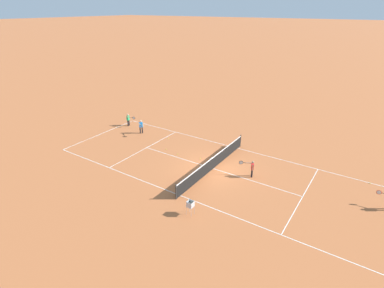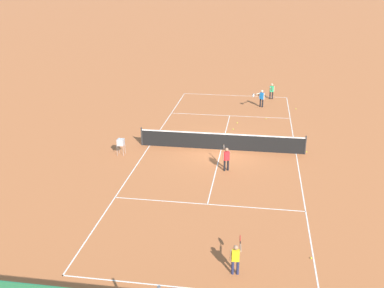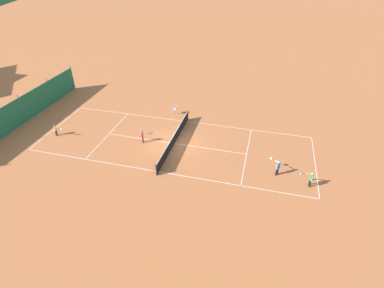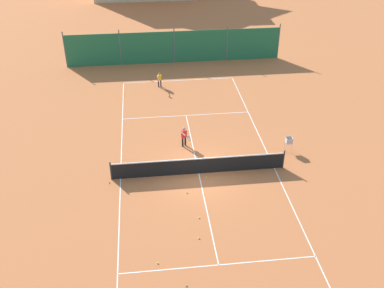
{
  "view_description": "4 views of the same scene",
  "coord_description": "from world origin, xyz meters",
  "px_view_note": "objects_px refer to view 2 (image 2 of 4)",
  "views": [
    {
      "loc": [
        16.7,
        9.21,
        10.75
      ],
      "look_at": [
        -0.66,
        -2.28,
        1.14
      ],
      "focal_mm": 28.0,
      "sensor_mm": 36.0,
      "label": 1
    },
    {
      "loc": [
        -1.92,
        23.26,
        9.26
      ],
      "look_at": [
        1.29,
        2.33,
        1.14
      ],
      "focal_mm": 42.0,
      "sensor_mm": 36.0,
      "label": 2
    },
    {
      "loc": [
        -21.02,
        -7.12,
        14.79
      ],
      "look_at": [
        -0.6,
        -1.78,
        0.64
      ],
      "focal_mm": 28.0,
      "sensor_mm": 36.0,
      "label": 3
    },
    {
      "loc": [
        -2.56,
        -19.03,
        14.01
      ],
      "look_at": [
        -0.22,
        1.22,
        1.08
      ],
      "focal_mm": 42.0,
      "sensor_mm": 36.0,
      "label": 4
    }
  ],
  "objects_px": {
    "tennis_ball_alley_left": "(307,152)",
    "ball_hopper": "(121,143)",
    "player_far_service": "(236,256)",
    "tennis_ball_by_net_right": "(266,119)",
    "tennis_net": "(221,141)",
    "tennis_ball_mid_court": "(237,123)",
    "tennis_ball_near_corner": "(311,258)",
    "player_near_baseline": "(226,157)",
    "tennis_ball_service_box": "(296,109)",
    "tennis_ball_by_net_left": "(237,140)",
    "tennis_ball_far_corner": "(216,146)",
    "tennis_ball_alley_right": "(233,129)",
    "player_near_service": "(272,90)",
    "player_far_baseline": "(261,97)"
  },
  "relations": [
    {
      "from": "tennis_ball_alley_left",
      "to": "ball_hopper",
      "type": "xyz_separation_m",
      "value": [
        9.97,
        1.85,
        0.62
      ]
    },
    {
      "from": "player_far_service",
      "to": "tennis_ball_by_net_right",
      "type": "distance_m",
      "value": 16.98
    },
    {
      "from": "tennis_net",
      "to": "tennis_ball_by_net_right",
      "type": "bearing_deg",
      "value": -112.34
    },
    {
      "from": "tennis_ball_mid_court",
      "to": "tennis_ball_near_corner",
      "type": "xyz_separation_m",
      "value": [
        -3.4,
        14.55,
        0.0
      ]
    },
    {
      "from": "tennis_ball_alley_left",
      "to": "player_near_baseline",
      "type": "bearing_deg",
      "value": 35.9
    },
    {
      "from": "tennis_ball_near_corner",
      "to": "tennis_ball_service_box",
      "type": "height_order",
      "value": "same"
    },
    {
      "from": "tennis_net",
      "to": "tennis_ball_by_net_left",
      "type": "bearing_deg",
      "value": -116.59
    },
    {
      "from": "ball_hopper",
      "to": "tennis_ball_by_net_left",
      "type": "bearing_deg",
      "value": -152.72
    },
    {
      "from": "tennis_ball_mid_court",
      "to": "tennis_ball_far_corner",
      "type": "relative_size",
      "value": 1.0
    },
    {
      "from": "player_near_baseline",
      "to": "ball_hopper",
      "type": "xyz_separation_m",
      "value": [
        5.78,
        -1.18,
        -0.05
      ]
    },
    {
      "from": "tennis_ball_alley_right",
      "to": "tennis_net",
      "type": "bearing_deg",
      "value": 82.8
    },
    {
      "from": "tennis_ball_alley_left",
      "to": "tennis_ball_near_corner",
      "type": "bearing_deg",
      "value": 86.22
    },
    {
      "from": "tennis_ball_near_corner",
      "to": "tennis_ball_mid_court",
      "type": "bearing_deg",
      "value": -76.84
    },
    {
      "from": "player_near_service",
      "to": "tennis_ball_far_corner",
      "type": "xyz_separation_m",
      "value": [
        3.2,
        10.76,
        -0.69
      ]
    },
    {
      "from": "tennis_net",
      "to": "tennis_ball_by_net_right",
      "type": "distance_m",
      "value": 6.54
    },
    {
      "from": "player_near_service",
      "to": "player_far_baseline",
      "type": "bearing_deg",
      "value": 71.78
    },
    {
      "from": "tennis_ball_near_corner",
      "to": "tennis_ball_service_box",
      "type": "distance_m",
      "value": 18.45
    },
    {
      "from": "player_far_baseline",
      "to": "tennis_ball_alley_left",
      "type": "height_order",
      "value": "player_far_baseline"
    },
    {
      "from": "tennis_ball_by_net_left",
      "to": "player_far_baseline",
      "type": "bearing_deg",
      "value": -100.16
    },
    {
      "from": "player_far_service",
      "to": "player_far_baseline",
      "type": "xyz_separation_m",
      "value": [
        -0.64,
        -19.78,
        0.1
      ]
    },
    {
      "from": "tennis_net",
      "to": "player_near_baseline",
      "type": "bearing_deg",
      "value": 100.1
    },
    {
      "from": "tennis_ball_mid_court",
      "to": "tennis_ball_alley_left",
      "type": "relative_size",
      "value": 1.0
    },
    {
      "from": "tennis_ball_mid_court",
      "to": "player_far_service",
      "type": "bearing_deg",
      "value": 93.11
    },
    {
      "from": "player_near_service",
      "to": "tennis_ball_near_corner",
      "type": "relative_size",
      "value": 18.81
    },
    {
      "from": "tennis_net",
      "to": "player_near_baseline",
      "type": "relative_size",
      "value": 7.6
    },
    {
      "from": "player_near_service",
      "to": "tennis_ball_alley_left",
      "type": "height_order",
      "value": "player_near_service"
    },
    {
      "from": "tennis_net",
      "to": "tennis_ball_mid_court",
      "type": "height_order",
      "value": "tennis_net"
    },
    {
      "from": "tennis_ball_near_corner",
      "to": "player_far_baseline",
      "type": "bearing_deg",
      "value": -84.13
    },
    {
      "from": "tennis_ball_by_net_right",
      "to": "tennis_ball_mid_court",
      "type": "xyz_separation_m",
      "value": [
        1.87,
        1.22,
        0.0
      ]
    },
    {
      "from": "player_near_baseline",
      "to": "tennis_ball_near_corner",
      "type": "xyz_separation_m",
      "value": [
        -3.53,
        7.0,
        -0.67
      ]
    },
    {
      "from": "player_near_baseline",
      "to": "tennis_ball_service_box",
      "type": "height_order",
      "value": "player_near_baseline"
    },
    {
      "from": "player_near_service",
      "to": "tennis_ball_near_corner",
      "type": "height_order",
      "value": "player_near_service"
    },
    {
      "from": "tennis_net",
      "to": "tennis_ball_far_corner",
      "type": "distance_m",
      "value": 0.73
    },
    {
      "from": "player_far_service",
      "to": "ball_hopper",
      "type": "bearing_deg",
      "value": -54.15
    },
    {
      "from": "tennis_net",
      "to": "tennis_ball_service_box",
      "type": "bearing_deg",
      "value": -117.93
    },
    {
      "from": "tennis_ball_service_box",
      "to": "player_near_baseline",
      "type": "bearing_deg",
      "value": 70.16
    },
    {
      "from": "player_near_service",
      "to": "tennis_ball_by_net_left",
      "type": "distance_m",
      "value": 9.86
    },
    {
      "from": "player_far_service",
      "to": "ball_hopper",
      "type": "relative_size",
      "value": 1.23
    },
    {
      "from": "player_near_service",
      "to": "tennis_ball_mid_court",
      "type": "height_order",
      "value": "player_near_service"
    },
    {
      "from": "tennis_ball_far_corner",
      "to": "ball_hopper",
      "type": "bearing_deg",
      "value": 21.99
    },
    {
      "from": "tennis_ball_far_corner",
      "to": "ball_hopper",
      "type": "relative_size",
      "value": 0.07
    },
    {
      "from": "tennis_ball_by_net_right",
      "to": "tennis_ball_mid_court",
      "type": "height_order",
      "value": "same"
    },
    {
      "from": "tennis_net",
      "to": "player_far_baseline",
      "type": "distance_m",
      "value": 9.12
    },
    {
      "from": "tennis_ball_by_net_left",
      "to": "tennis_ball_service_box",
      "type": "xyz_separation_m",
      "value": [
        -3.82,
        -7.11,
        0.0
      ]
    },
    {
      "from": "player_near_service",
      "to": "tennis_ball_by_net_left",
      "type": "xyz_separation_m",
      "value": [
        2.07,
        9.62,
        -0.69
      ]
    },
    {
      "from": "player_far_baseline",
      "to": "tennis_ball_mid_court",
      "type": "height_order",
      "value": "player_far_baseline"
    },
    {
      "from": "player_far_baseline",
      "to": "tennis_ball_far_corner",
      "type": "height_order",
      "value": "player_far_baseline"
    },
    {
      "from": "player_near_service",
      "to": "tennis_ball_near_corner",
      "type": "bearing_deg",
      "value": 93.13
    },
    {
      "from": "player_far_service",
      "to": "tennis_ball_mid_court",
      "type": "relative_size",
      "value": 16.62
    },
    {
      "from": "tennis_ball_near_corner",
      "to": "tennis_ball_service_box",
      "type": "xyz_separation_m",
      "value": [
        -0.6,
        -18.44,
        0.0
      ]
    }
  ]
}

